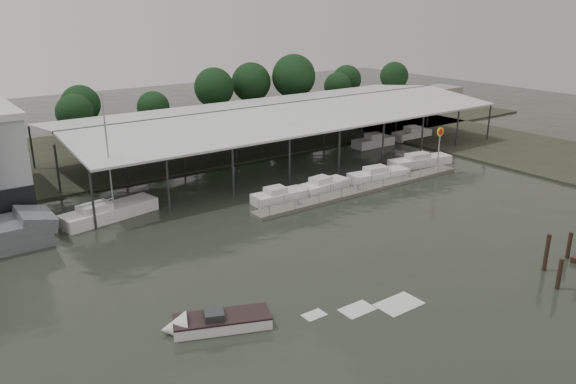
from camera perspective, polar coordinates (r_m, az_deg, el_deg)
ground at (r=45.25m, az=2.50°, el=-6.75°), size 200.00×200.00×0.00m
land_strip_far at (r=80.54m, az=-16.41°, el=4.03°), size 140.00×30.00×0.30m
land_strip_east at (r=84.30m, az=22.75°, el=3.96°), size 20.00×60.00×0.30m
covered_boat_shed at (r=74.67m, az=-0.56°, el=8.43°), size 58.24×24.00×6.96m
floating_dock at (r=61.39m, az=7.70°, el=0.27°), size 28.00×2.00×1.40m
shell_fuel_sign at (r=68.97m, az=15.14°, el=5.05°), size 1.10×0.18×5.55m
distant_commercial_buildings at (r=115.46m, az=11.92°, el=9.52°), size 22.00×8.00×4.00m
white_sailboat at (r=55.64m, az=-17.80°, el=-1.97°), size 9.48×4.30×12.00m
speedboat_underway at (r=36.35m, az=-7.63°, el=-13.04°), size 16.95×8.17×2.00m
moored_cruiser_0 at (r=57.47m, az=-0.93°, el=-0.42°), size 5.86×2.46×1.70m
moored_cruiser_1 at (r=60.88m, az=3.62°, el=0.65°), size 6.28×2.84×1.70m
moored_cruiser_2 at (r=65.49m, az=9.15°, el=1.75°), size 7.70×3.05×1.70m
moored_cruiser_3 at (r=72.26m, az=13.22°, el=3.09°), size 8.72×3.52×1.70m
horizon_tree_line at (r=96.16m, az=-2.97°, el=10.72°), size 67.74×10.66×11.22m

